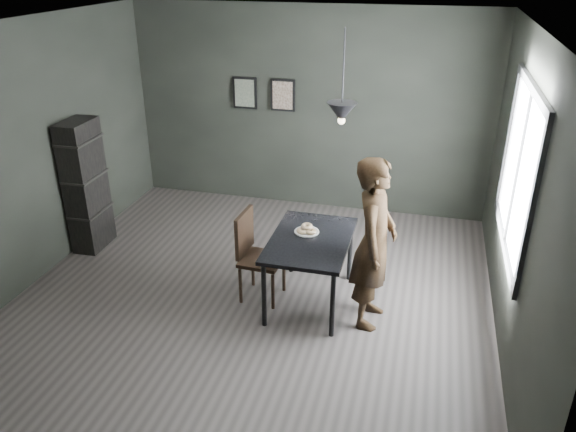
% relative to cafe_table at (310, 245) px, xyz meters
% --- Properties ---
extents(ground, '(5.00, 5.00, 0.00)m').
position_rel_cafe_table_xyz_m(ground, '(-0.60, 0.00, -0.67)').
color(ground, '#332E2C').
rests_on(ground, ground).
extents(back_wall, '(5.00, 0.10, 2.80)m').
position_rel_cafe_table_xyz_m(back_wall, '(-0.60, 2.50, 0.73)').
color(back_wall, black).
rests_on(back_wall, ground).
extents(ceiling, '(5.00, 5.00, 0.02)m').
position_rel_cafe_table_xyz_m(ceiling, '(-0.60, 0.00, 2.13)').
color(ceiling, silver).
rests_on(ceiling, ground).
extents(window_assembly, '(0.04, 1.96, 1.56)m').
position_rel_cafe_table_xyz_m(window_assembly, '(1.87, 0.20, 0.93)').
color(window_assembly, white).
rests_on(window_assembly, ground).
extents(cafe_table, '(0.80, 1.20, 0.75)m').
position_rel_cafe_table_xyz_m(cafe_table, '(0.00, 0.00, 0.00)').
color(cafe_table, black).
rests_on(cafe_table, ground).
extents(white_plate, '(0.23, 0.23, 0.01)m').
position_rel_cafe_table_xyz_m(white_plate, '(-0.07, 0.11, 0.08)').
color(white_plate, silver).
rests_on(white_plate, cafe_table).
extents(donut_pile, '(0.21, 0.20, 0.09)m').
position_rel_cafe_table_xyz_m(donut_pile, '(-0.07, 0.11, 0.12)').
color(donut_pile, beige).
rests_on(donut_pile, white_plate).
extents(woman, '(0.46, 0.66, 1.74)m').
position_rel_cafe_table_xyz_m(woman, '(0.66, -0.17, 0.20)').
color(woman, black).
rests_on(woman, ground).
extents(wood_chair, '(0.45, 0.45, 0.98)m').
position_rel_cafe_table_xyz_m(wood_chair, '(-0.59, -0.04, -0.12)').
color(wood_chair, black).
rests_on(wood_chair, ground).
extents(shelf_unit, '(0.32, 0.55, 1.62)m').
position_rel_cafe_table_xyz_m(shelf_unit, '(-2.92, 0.54, 0.14)').
color(shelf_unit, black).
rests_on(shelf_unit, ground).
extents(pendant_lamp, '(0.28, 0.28, 0.86)m').
position_rel_cafe_table_xyz_m(pendant_lamp, '(0.25, 0.10, 1.38)').
color(pendant_lamp, black).
rests_on(pendant_lamp, ground).
extents(framed_print_left, '(0.34, 0.04, 0.44)m').
position_rel_cafe_table_xyz_m(framed_print_left, '(-1.50, 2.47, 0.93)').
color(framed_print_left, black).
rests_on(framed_print_left, ground).
extents(framed_print_right, '(0.34, 0.04, 0.44)m').
position_rel_cafe_table_xyz_m(framed_print_right, '(-0.95, 2.47, 0.93)').
color(framed_print_right, black).
rests_on(framed_print_right, ground).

